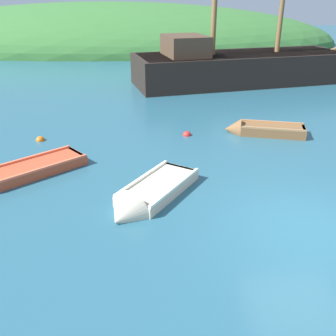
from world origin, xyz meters
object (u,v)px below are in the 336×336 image
rowboat_near_dock (13,177)px  buoy_red (187,135)px  buoy_orange (40,140)px  rowboat_outer_left (261,131)px  rowboat_center (147,198)px  sailing_ship (238,72)px

rowboat_near_dock → buoy_red: bearing=172.9°
rowboat_near_dock → buoy_orange: rowboat_near_dock is taller
rowboat_outer_left → rowboat_center: bearing=63.1°
rowboat_outer_left → buoy_orange: rowboat_outer_left is taller
buoy_orange → buoy_red: bearing=4.8°
rowboat_near_dock → buoy_red: rowboat_near_dock is taller
rowboat_center → buoy_red: (1.39, 5.07, -0.09)m
buoy_orange → rowboat_near_dock: bearing=-88.0°
sailing_ship → rowboat_outer_left: (-0.81, -9.20, -0.55)m
rowboat_near_dock → sailing_ship: bearing=-166.6°
rowboat_near_dock → rowboat_center: rowboat_center is taller
rowboat_center → buoy_red: bearing=-163.4°
rowboat_center → buoy_orange: (-4.11, 4.61, -0.09)m
buoy_red → rowboat_near_dock: bearing=-145.4°
sailing_ship → rowboat_center: 15.25m
buoy_red → rowboat_center: bearing=-105.3°
sailing_ship → rowboat_near_dock: size_ratio=4.31×
rowboat_center → rowboat_outer_left: (4.27, 5.17, 0.03)m
rowboat_near_dock → rowboat_center: size_ratio=1.07×
rowboat_near_dock → buoy_orange: 3.25m
sailing_ship → buoy_red: sailing_ship is taller
rowboat_near_dock → rowboat_center: (3.99, -1.37, 0.01)m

